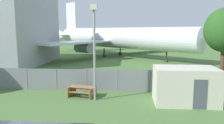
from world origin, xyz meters
TOP-DOWN VIEW (x-y plane):
  - perimeter_fence at (-0.00, 10.00)m, footprint 56.07×0.07m
  - airplane at (1.10, 34.20)m, footprint 33.42×28.07m
  - portable_cabin at (7.33, 7.53)m, footprint 4.15×2.63m
  - picnic_bench_near_cabin at (-0.04, 8.48)m, footprint 2.21×1.77m
  - light_mast at (1.07, 7.67)m, footprint 0.44×0.44m

SIDE VIEW (x-z plane):
  - picnic_bench_near_cabin at x=-0.04m, z-range 0.10..0.86m
  - perimeter_fence at x=0.00m, z-range 0.00..1.81m
  - portable_cabin at x=7.33m, z-range 0.00..2.47m
  - airplane at x=1.10m, z-range -2.11..9.16m
  - light_mast at x=1.07m, z-range 0.83..7.53m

